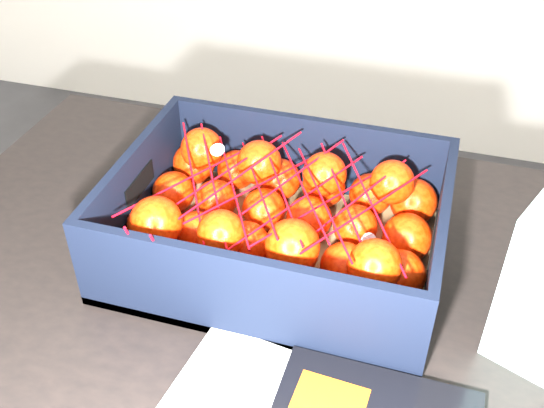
# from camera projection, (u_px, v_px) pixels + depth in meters

# --- Properties ---
(table) EXTENTS (1.21, 0.81, 0.75)m
(table) POSITION_uv_depth(u_px,v_px,m) (324.00, 364.00, 0.85)
(table) COLOR black
(table) RESTS_ON ground
(produce_crate) EXTENTS (0.42, 0.31, 0.13)m
(produce_crate) POSITION_uv_depth(u_px,v_px,m) (279.00, 232.00, 0.85)
(produce_crate) COLOR olive
(produce_crate) RESTS_ON table
(clementine_heap) EXTENTS (0.39, 0.29, 0.11)m
(clementine_heap) POSITION_uv_depth(u_px,v_px,m) (279.00, 224.00, 0.84)
(clementine_heap) COLOR red
(clementine_heap) RESTS_ON produce_crate
(mesh_net) EXTENTS (0.35, 0.28, 0.09)m
(mesh_net) POSITION_uv_depth(u_px,v_px,m) (273.00, 193.00, 0.80)
(mesh_net) COLOR red
(mesh_net) RESTS_ON clementine_heap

